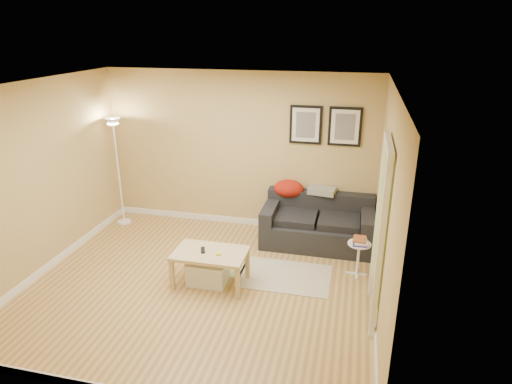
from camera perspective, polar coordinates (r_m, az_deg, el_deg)
floor at (r=6.08m, az=-7.03°, el=-11.66°), size 4.50×4.50×0.00m
ceiling at (r=5.19m, az=-8.31°, el=13.40°), size 4.50×4.50×0.00m
wall_back at (r=7.31m, az=-2.15°, el=5.28°), size 4.50×0.00×4.50m
wall_front at (r=3.89m, az=-18.09°, el=-10.37°), size 4.50×0.00×4.50m
wall_left at (r=6.62m, az=-26.19°, el=1.45°), size 0.00×4.00×4.00m
wall_right at (r=5.19m, az=16.36°, el=-2.15°), size 0.00×4.00×4.00m
baseboard_back at (r=7.73m, az=-2.04°, el=-3.71°), size 4.50×0.02×0.10m
baseboard_left at (r=7.08m, az=-24.54°, el=-8.14°), size 0.02×4.00×0.10m
baseboard_right at (r=5.77m, az=15.00°, el=-13.66°), size 0.02×4.00×0.10m
sofa at (r=6.96m, az=7.97°, el=-3.83°), size 1.70×0.90×0.75m
red_throw at (r=7.16m, az=4.24°, el=0.44°), size 0.48×0.36×0.28m
plaid_throw at (r=7.11m, az=8.51°, el=0.19°), size 0.45×0.32×0.10m
framed_print_left at (r=6.97m, az=6.44°, el=8.62°), size 0.50×0.04×0.60m
framed_print_right at (r=6.93m, az=11.42°, el=8.27°), size 0.50×0.04×0.60m
area_rug at (r=6.20m, az=3.75°, el=-10.78°), size 1.25×0.85×0.01m
green_runner at (r=6.43m, az=-4.64°, el=-9.57°), size 0.70×0.50×0.01m
coffee_table at (r=5.95m, az=-5.87°, el=-9.73°), size 1.01×0.68×0.48m
remote_control at (r=5.87m, az=-6.87°, el=-7.45°), size 0.10×0.17×0.02m
tape_roll at (r=5.75m, az=-4.88°, el=-7.95°), size 0.07×0.07×0.03m
storage_bin at (r=6.02m, az=-6.20°, el=-10.22°), size 0.53×0.39×0.32m
side_table at (r=6.28m, az=13.04°, el=-8.42°), size 0.32×0.32×0.48m
book_stack at (r=6.14m, az=13.28°, el=-6.15°), size 0.24×0.28×0.08m
floor_lamp at (r=7.81m, az=-17.29°, el=2.11°), size 0.24×0.24×1.85m
doorway at (r=5.16m, az=15.57°, el=-5.55°), size 0.12×1.01×2.13m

